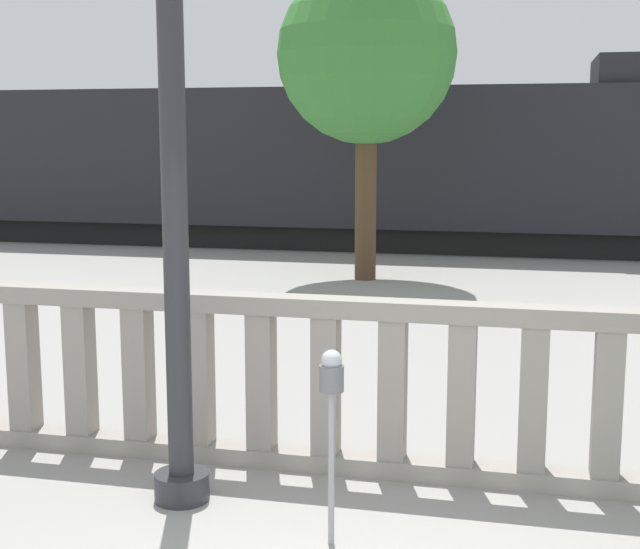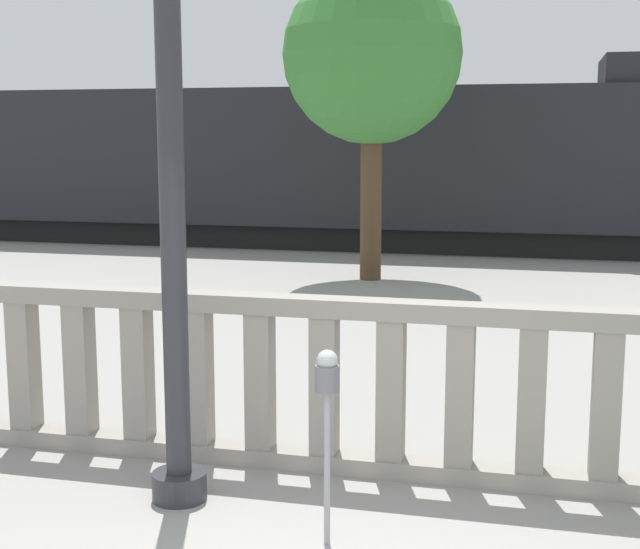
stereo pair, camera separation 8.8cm
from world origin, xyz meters
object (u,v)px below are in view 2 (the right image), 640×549
object	(u,v)px
parking_meter	(327,392)
train_near	(293,164)
lamppost	(170,123)
tree_left	(372,56)
train_far	(588,155)

from	to	relation	value
parking_meter	train_near	distance (m)	15.71
lamppost	train_near	distance (m)	14.99
parking_meter	train_near	world-z (taller)	train_near
lamppost	train_near	world-z (taller)	lamppost
parking_meter	tree_left	bearing A→B (deg)	99.07
lamppost	parking_meter	bearing A→B (deg)	-20.06
train_near	tree_left	bearing A→B (deg)	-59.88
parking_meter	tree_left	distance (m)	10.84
tree_left	parking_meter	bearing A→B (deg)	-80.93
lamppost	train_far	world-z (taller)	lamppost
parking_meter	train_far	distance (m)	21.82
train_near	tree_left	world-z (taller)	tree_left
lamppost	train_far	distance (m)	21.56
lamppost	parking_meter	distance (m)	2.08
train_far	tree_left	xyz separation A→B (m)	(-4.22, -11.33, 1.95)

